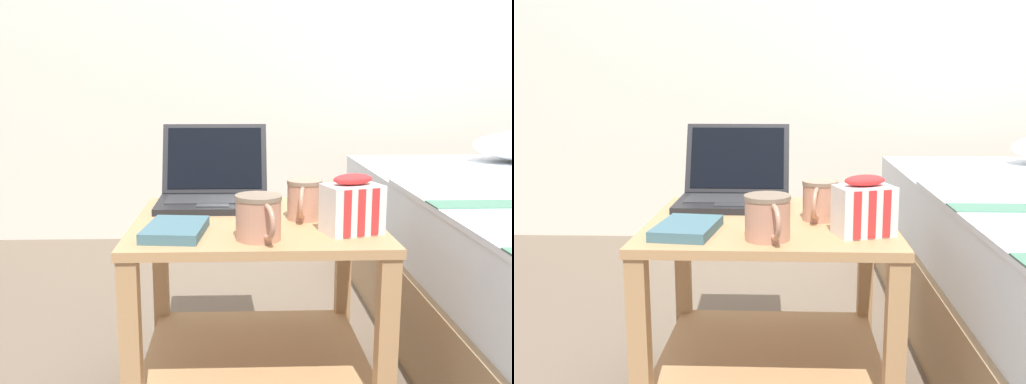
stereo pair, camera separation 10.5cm
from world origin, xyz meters
The scene contains 8 objects.
back_wall centered at (0.00, 1.62, 1.25)m, with size 8.00×0.05×2.50m.
bedside_table centered at (0.00, 0.00, 0.32)m, with size 0.62×0.57×0.49m.
laptop centered at (-0.11, 0.20, 0.54)m, with size 0.32×0.31×0.22m.
mug_front_left centered at (0.00, -0.19, 0.55)m, with size 0.10×0.15×0.10m.
mug_front_right centered at (0.12, 0.00, 0.55)m, with size 0.09×0.13×0.10m.
snack_bag centered at (0.22, -0.14, 0.56)m, with size 0.15×0.12×0.14m.
cell_phone centered at (0.21, 0.12, 0.50)m, with size 0.08×0.15×0.01m.
closed_book centered at (-0.19, -0.14, 0.50)m, with size 0.15×0.20×0.02m.
Camera 2 is at (0.05, -1.42, 0.84)m, focal length 40.00 mm.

